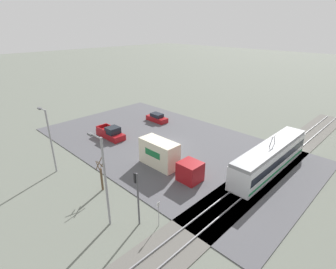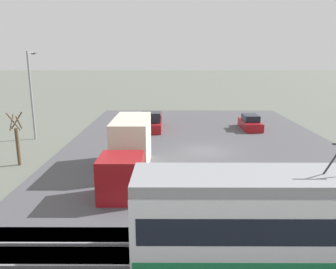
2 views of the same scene
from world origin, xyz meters
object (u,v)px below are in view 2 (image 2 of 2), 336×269
box_truck (130,150)px  street_tree (17,141)px  pickup_truck (152,123)px  street_lamp_mid_block (32,89)px  sedan_car_0 (250,123)px

box_truck → street_tree: street_tree is taller
box_truck → street_tree: bearing=-12.7°
pickup_truck → street_lamp_mid_block: 11.83m
sedan_car_0 → street_lamp_mid_block: 21.66m
pickup_truck → street_tree: 14.30m
box_truck → sedan_car_0: (-11.03, -13.42, -0.95)m
sedan_car_0 → street_lamp_mid_block: bearing=-169.3°
pickup_truck → box_truck: bearing=86.9°
street_tree → street_lamp_mid_block: 8.39m
box_truck → street_tree: 8.26m
box_truck → sedan_car_0: size_ratio=2.09×
box_truck → street_lamp_mid_block: 14.02m
sedan_car_0 → street_tree: street_tree is taller
pickup_truck → sedan_car_0: pickup_truck is taller
sedan_car_0 → pickup_truck: bearing=-178.1°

